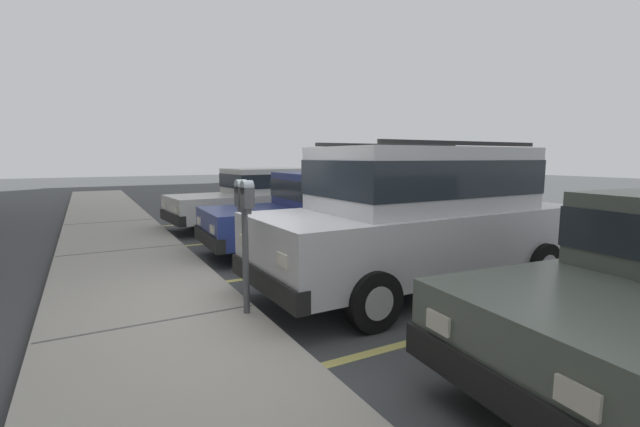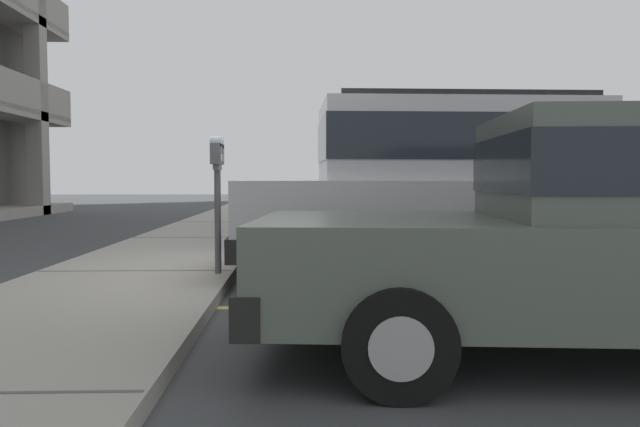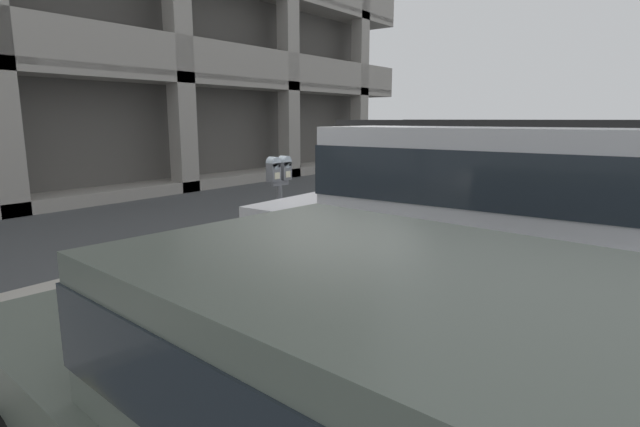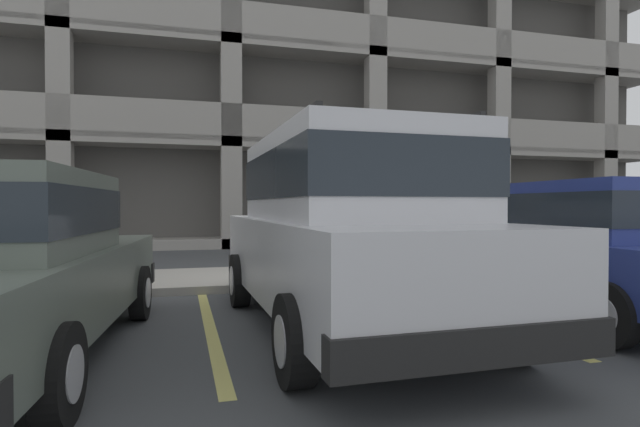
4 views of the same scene
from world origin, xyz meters
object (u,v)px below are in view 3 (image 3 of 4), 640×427
silver_suv (492,223)px  parking_meter_near (279,187)px  dark_hatchback (563,208)px  blue_coupe (595,183)px  red_sedan (338,416)px

silver_suv → parking_meter_near: 2.58m
parking_meter_near → dark_hatchback: bearing=-41.5°
silver_suv → parking_meter_near: (-0.07, 2.57, 0.13)m
dark_hatchback → blue_coupe: size_ratio=0.98×
blue_coupe → parking_meter_near: (-6.24, 2.54, 0.40)m
dark_hatchback → blue_coupe: bearing=3.4°
blue_coupe → silver_suv: bearing=175.8°
red_sedan → dark_hatchback: same height
silver_suv → red_sedan: 3.07m
parking_meter_near → blue_coupe: bearing=-22.1°
dark_hatchback → silver_suv: bearing=-179.4°
dark_hatchback → parking_meter_near: parking_meter_near is taller
silver_suv → parking_meter_near: bearing=90.6°
red_sedan → parking_meter_near: size_ratio=3.12×
silver_suv → parking_meter_near: silver_suv is taller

